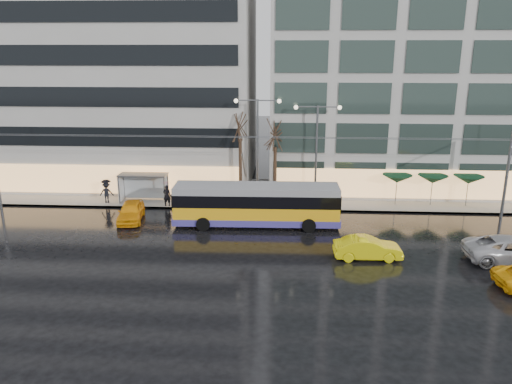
# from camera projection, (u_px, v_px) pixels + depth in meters

# --- Properties ---
(ground) EXTENTS (140.00, 140.00, 0.00)m
(ground) POSITION_uv_depth(u_px,v_px,m) (219.00, 252.00, 33.67)
(ground) COLOR black
(ground) RESTS_ON ground
(sidewalk) EXTENTS (80.00, 10.00, 0.15)m
(sidewalk) POSITION_uv_depth(u_px,v_px,m) (259.00, 193.00, 46.96)
(sidewalk) COLOR gray
(sidewalk) RESTS_ON ground
(kerb) EXTENTS (80.00, 0.10, 0.15)m
(kerb) POSITION_uv_depth(u_px,v_px,m) (256.00, 210.00, 42.22)
(kerb) COLOR slate
(kerb) RESTS_ON ground
(building_left) EXTENTS (34.00, 14.00, 22.00)m
(building_left) POSITION_uv_depth(u_px,v_px,m) (82.00, 70.00, 49.68)
(building_left) COLOR #A7A4A0
(building_left) RESTS_ON sidewalk
(building_right) EXTENTS (32.00, 14.00, 25.00)m
(building_right) POSITION_uv_depth(u_px,v_px,m) (441.00, 54.00, 47.31)
(building_right) COLOR #A7A4A0
(building_right) RESTS_ON sidewalk
(trolleybus) EXTENTS (12.66, 4.99, 5.85)m
(trolleybus) POSITION_uv_depth(u_px,v_px,m) (256.00, 206.00, 38.20)
(trolleybus) COLOR #F0AB14
(trolleybus) RESTS_ON ground
(catenary) EXTENTS (42.24, 5.12, 7.00)m
(catenary) POSITION_uv_depth(u_px,v_px,m) (243.00, 164.00, 40.04)
(catenary) COLOR #595B60
(catenary) RESTS_ON ground
(bus_shelter) EXTENTS (4.20, 1.60, 2.51)m
(bus_shelter) POSITION_uv_depth(u_px,v_px,m) (140.00, 181.00, 43.84)
(bus_shelter) COLOR #595B60
(bus_shelter) RESTS_ON sidewalk
(street_lamp_near) EXTENTS (3.96, 0.36, 9.03)m
(street_lamp_near) POSITION_uv_depth(u_px,v_px,m) (258.00, 137.00, 42.25)
(street_lamp_near) COLOR #595B60
(street_lamp_near) RESTS_ON sidewalk
(street_lamp_far) EXTENTS (3.96, 0.36, 8.53)m
(street_lamp_far) POSITION_uv_depth(u_px,v_px,m) (317.00, 141.00, 42.05)
(street_lamp_far) COLOR #595B60
(street_lamp_far) RESTS_ON sidewalk
(tree_a) EXTENTS (3.20, 3.20, 8.40)m
(tree_a) POSITION_uv_depth(u_px,v_px,m) (240.00, 123.00, 42.22)
(tree_a) COLOR black
(tree_a) RESTS_ON sidewalk
(tree_b) EXTENTS (3.20, 3.20, 7.70)m
(tree_b) POSITION_uv_depth(u_px,v_px,m) (275.00, 131.00, 42.43)
(tree_b) COLOR black
(tree_b) RESTS_ON sidewalk
(parasol_a) EXTENTS (2.50, 2.50, 2.65)m
(parasol_a) POSITION_uv_depth(u_px,v_px,m) (397.00, 179.00, 42.75)
(parasol_a) COLOR #595B60
(parasol_a) RESTS_ON sidewalk
(parasol_b) EXTENTS (2.50, 2.50, 2.65)m
(parasol_b) POSITION_uv_depth(u_px,v_px,m) (433.00, 179.00, 42.59)
(parasol_b) COLOR #595B60
(parasol_b) RESTS_ON sidewalk
(parasol_c) EXTENTS (2.50, 2.50, 2.65)m
(parasol_c) POSITION_uv_depth(u_px,v_px,m) (469.00, 180.00, 42.42)
(parasol_c) COLOR #595B60
(parasol_c) RESTS_ON sidewalk
(taxi_a) EXTENTS (2.44, 4.71, 1.53)m
(taxi_a) POSITION_uv_depth(u_px,v_px,m) (131.00, 211.00, 39.55)
(taxi_a) COLOR #FFA60D
(taxi_a) RESTS_ON ground
(taxi_b) EXTENTS (4.45, 1.70, 1.45)m
(taxi_b) POSITION_uv_depth(u_px,v_px,m) (368.00, 248.00, 32.40)
(taxi_b) COLOR #FEED0D
(taxi_b) RESTS_ON ground
(sedan_silver) EXTENTS (5.98, 2.86, 1.65)m
(sedan_silver) POSITION_uv_depth(u_px,v_px,m) (512.00, 250.00, 31.90)
(sedan_silver) COLOR #B7B6BB
(sedan_silver) RESTS_ON ground
(pedestrian_a) EXTENTS (1.01, 1.03, 2.19)m
(pedestrian_a) POSITION_uv_depth(u_px,v_px,m) (167.00, 190.00, 42.57)
(pedestrian_a) COLOR black
(pedestrian_a) RESTS_ON sidewalk
(pedestrian_b) EXTENTS (0.85, 0.70, 1.62)m
(pedestrian_b) POSITION_uv_depth(u_px,v_px,m) (158.00, 188.00, 45.48)
(pedestrian_b) COLOR black
(pedestrian_b) RESTS_ON sidewalk
(pedestrian_c) EXTENTS (1.24, 0.88, 2.11)m
(pedestrian_c) POSITION_uv_depth(u_px,v_px,m) (106.00, 190.00, 43.59)
(pedestrian_c) COLOR black
(pedestrian_c) RESTS_ON sidewalk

